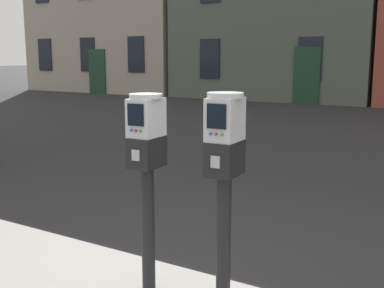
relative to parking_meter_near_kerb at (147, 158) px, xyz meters
The scene contains 2 objects.
parking_meter_near_kerb is the anchor object (origin of this frame).
parking_meter_twin_adjacent 0.58m from the parking_meter_near_kerb, ahead, with size 0.23×0.26×1.40m.
Camera 1 is at (1.69, -2.75, 1.74)m, focal length 45.16 mm.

